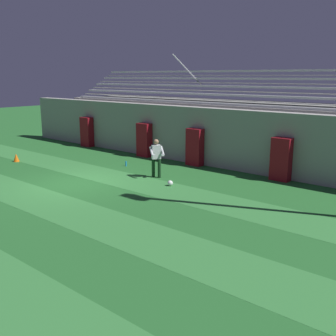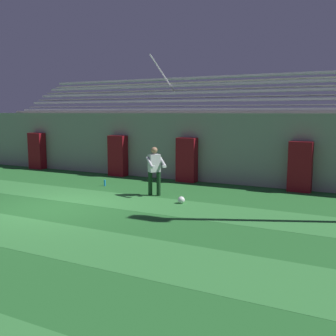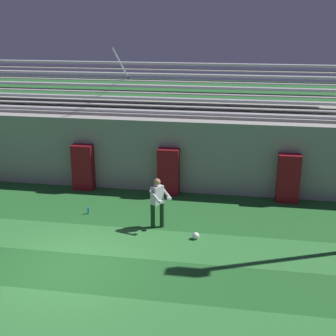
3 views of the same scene
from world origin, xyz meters
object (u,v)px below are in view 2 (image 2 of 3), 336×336
object	(u,v)px
padding_pillar_gate_left	(118,156)
padding_pillar_far_right	(300,167)
water_bottle	(105,183)
padding_pillar_gate_right	(187,160)
goalkeeper	(155,168)
soccer_ball	(181,200)
padding_pillar_far_left	(37,151)

from	to	relation	value
padding_pillar_gate_left	padding_pillar_far_right	world-z (taller)	same
padding_pillar_gate_left	water_bottle	bearing A→B (deg)	-67.46
padding_pillar_gate_right	goalkeeper	world-z (taller)	padding_pillar_gate_right
padding_pillar_far_right	goalkeeper	distance (m)	5.24
padding_pillar_gate_left	goalkeeper	world-z (taller)	padding_pillar_gate_left
goalkeeper	soccer_ball	bearing A→B (deg)	-26.29
padding_pillar_far_right	soccer_ball	xyz separation A→B (m)	(-2.99, -3.64, -0.79)
soccer_ball	padding_pillar_gate_left	bearing A→B (deg)	143.19
padding_pillar_far_right	goalkeeper	bearing A→B (deg)	-145.21
padding_pillar_gate_left	soccer_ball	xyz separation A→B (m)	(4.87, -3.64, -0.79)
padding_pillar_gate_left	soccer_ball	bearing A→B (deg)	-36.81
padding_pillar_far_left	soccer_ball	bearing A→B (deg)	-20.44
soccer_ball	padding_pillar_gate_right	bearing A→B (deg)	111.98
padding_pillar_gate_left	padding_pillar_far_left	xyz separation A→B (m)	(-4.91, 0.00, 0.00)
padding_pillar_far_left	padding_pillar_far_right	bearing A→B (deg)	0.00
padding_pillar_far_left	water_bottle	xyz separation A→B (m)	(5.87, -2.33, -0.78)
padding_pillar_far_left	padding_pillar_gate_left	bearing A→B (deg)	0.00
padding_pillar_far_left	padding_pillar_far_right	distance (m)	12.76
padding_pillar_gate_right	water_bottle	xyz separation A→B (m)	(-2.43, -2.33, -0.78)
padding_pillar_far_right	padding_pillar_gate_right	bearing A→B (deg)	180.00
soccer_ball	water_bottle	size ratio (longest dim) A/B	0.92
padding_pillar_far_left	water_bottle	bearing A→B (deg)	-21.64
padding_pillar_gate_right	soccer_ball	size ratio (longest dim) A/B	8.22
padding_pillar_gate_left	soccer_ball	distance (m)	6.13
padding_pillar_gate_left	padding_pillar_gate_right	distance (m)	3.40
padding_pillar_far_left	soccer_ball	distance (m)	10.46
padding_pillar_gate_left	padding_pillar_gate_right	bearing A→B (deg)	0.00
padding_pillar_far_right	goalkeeper	size ratio (longest dim) A/B	1.08
padding_pillar_gate_right	goalkeeper	xyz separation A→B (m)	(0.15, -2.99, 0.05)
soccer_ball	padding_pillar_far_left	bearing A→B (deg)	159.56
padding_pillar_gate_right	goalkeeper	bearing A→B (deg)	-87.06
water_bottle	padding_pillar_far_right	bearing A→B (deg)	18.69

